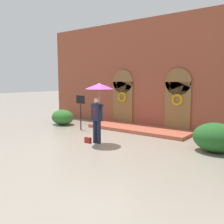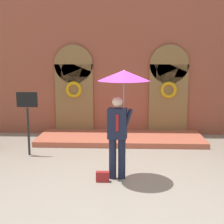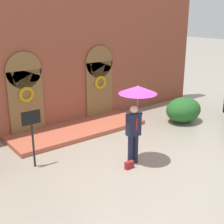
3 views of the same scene
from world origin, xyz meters
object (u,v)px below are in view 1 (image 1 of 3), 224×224
Objects in this scene: shrub_left at (63,117)px; shrub_right at (216,138)px; person_with_umbrella at (99,95)px; sign_post at (81,107)px; handbag at (88,140)px.

shrub_right reaches higher than shrub_left.
person_with_umbrella is 1.37× the size of sign_post.
handbag is 0.18× the size of shrub_right.
shrub_left is (-1.81, 0.40, -0.74)m from sign_post.
person_with_umbrella is at bearing 26.07° from handbag.
sign_post is 6.54m from shrub_right.
sign_post is at bearing 179.75° from shrub_right.
person_with_umbrella is 8.44× the size of handbag.
shrub_right reaches higher than handbag.
shrub_right is at bearing 21.31° from person_with_umbrella.
shrub_right is (8.32, -0.43, 0.09)m from shrub_left.
person_with_umbrella is at bearing -31.94° from sign_post.
handbag is at bearing -39.89° from sign_post.
shrub_left is at bearing 167.57° from sign_post.
shrub_left is (-3.93, 2.18, 0.31)m from handbag.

